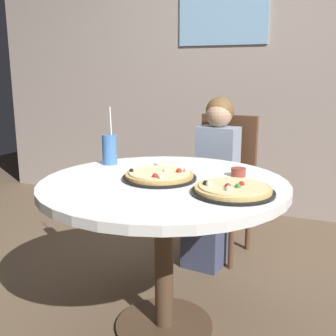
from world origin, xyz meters
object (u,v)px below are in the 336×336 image
pizza_cheese (233,190)px  plate_small (172,164)px  chair_wooden (223,177)px  diner_child (213,190)px  soda_cup (110,149)px  sauce_bowl (238,172)px  dining_table (164,203)px  pizza_veggie (160,176)px

pizza_cheese → plate_small: bearing=136.3°
chair_wooden → pizza_cheese: chair_wooden is taller
diner_child → soda_cup: diner_child is taller
pizza_cheese → soda_cup: (-0.75, 0.30, 0.06)m
pizza_cheese → soda_cup: bearing=158.2°
chair_wooden → sauce_bowl: chair_wooden is taller
chair_wooden → dining_table: bearing=-90.6°
chair_wooden → pizza_cheese: size_ratio=2.77×
dining_table → sauce_bowl: sauce_bowl is taller
diner_child → pizza_cheese: 1.02m
diner_child → sauce_bowl: bearing=-64.1°
chair_wooden → soda_cup: (-0.42, -0.80, 0.30)m
diner_child → soda_cup: size_ratio=3.52×
chair_wooden → soda_cup: 0.95m
sauce_bowl → plate_small: (-0.39, 0.12, -0.02)m
soda_cup → pizza_cheese: bearing=-21.8°
chair_wooden → plate_small: 0.73m
chair_wooden → diner_child: diner_child is taller
dining_table → plate_small: plate_small is taller
sauce_bowl → chair_wooden: bearing=109.5°
dining_table → chair_wooden: 1.03m
diner_child → sauce_bowl: size_ratio=15.46×
dining_table → plate_small: 0.37m
dining_table → sauce_bowl: size_ratio=16.24×
sauce_bowl → diner_child: bearing=115.9°
plate_small → soda_cup: bearing=-159.4°
dining_table → soda_cup: soda_cup is taller
dining_table → chair_wooden: chair_wooden is taller
plate_small → diner_child: bearing=80.2°
diner_child → soda_cup: 0.82m
chair_wooden → pizza_cheese: (0.33, -1.10, 0.24)m
pizza_veggie → pizza_cheese: bearing=-15.3°
dining_table → sauce_bowl: bearing=36.5°
diner_child → pizza_veggie: size_ratio=3.13×
chair_wooden → pizza_veggie: (-0.04, -1.00, 0.24)m
pizza_cheese → sauce_bowl: pizza_cheese is taller
chair_wooden → sauce_bowl: (0.28, -0.80, 0.24)m
pizza_veggie → plate_small: bearing=101.6°
chair_wooden → plate_small: bearing=-98.8°
chair_wooden → plate_small: (-0.11, -0.69, 0.22)m
soda_cup → plate_small: (0.31, 0.12, -0.08)m
sauce_bowl → plate_small: size_ratio=0.39×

